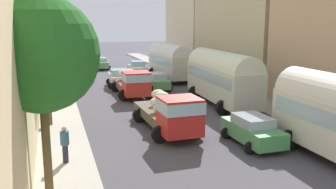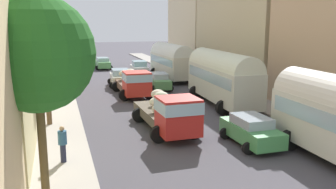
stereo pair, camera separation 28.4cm
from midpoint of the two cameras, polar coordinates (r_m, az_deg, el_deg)
name	(u,v)px [view 2 (the right image)]	position (r m, az deg, el deg)	size (l,w,h in m)	color
ground_plane	(137,86)	(35.64, -4.67, 1.25)	(154.00, 154.00, 0.00)	#46424A
sidewalk_left	(59,90)	(34.85, -16.40, 0.71)	(2.50, 70.00, 0.14)	#AFA69B
sidewalk_right	(206,82)	(37.80, 6.13, 1.92)	(2.50, 70.00, 0.14)	gray
building_left_2	(11,16)	(33.24, -22.98, 11.13)	(4.73, 11.38, 13.16)	tan
building_right_2	(248,22)	(37.86, 12.59, 10.95)	(5.74, 14.87, 12.22)	#CCB990
building_right_3	(200,14)	(49.90, 5.19, 12.43)	(6.10, 11.04, 14.32)	beige
parked_bus_1	(222,75)	(27.66, 8.72, 2.94)	(3.42, 9.29, 4.04)	beige
parked_bus_2	(171,60)	(39.48, 0.69, 5.42)	(3.24, 8.69, 3.88)	beige
cargo_truck_0	(169,113)	(20.37, 0.60, -2.84)	(3.01, 7.01, 2.37)	#B3221C
cargo_truck_1	(133,82)	(30.59, -5.14, 1.90)	(2.93, 6.77, 2.30)	red
car_0	(120,78)	(35.84, -7.19, 2.61)	(2.55, 4.02, 1.67)	beige
car_1	(103,63)	(49.51, -9.97, 4.85)	(2.24, 4.38, 1.48)	#569B56
car_2	(251,130)	(19.26, 13.21, -5.43)	(2.28, 4.00, 1.51)	#459250
car_3	(159,81)	(33.91, -1.14, 2.10)	(2.29, 4.22, 1.53)	#559452
car_4	(139,68)	(43.05, -4.29, 4.13)	(2.47, 4.17, 1.67)	silver
pedestrian_0	(54,78)	(35.38, -17.05, 2.48)	(0.44, 0.44, 1.87)	#4E4B45
pedestrian_1	(57,82)	(33.14, -16.66, 1.85)	(0.48, 0.48, 1.80)	slate
pedestrian_3	(56,80)	(34.37, -16.87, 2.14)	(0.51, 0.51, 1.79)	#504F4E
pedestrian_4	(63,143)	(16.71, -15.60, -7.30)	(0.51, 0.51, 1.78)	#24263B
roadside_tree_0	(36,54)	(12.68, -19.22, 5.93)	(3.88, 3.88, 7.13)	brown
roadside_tree_1	(45,46)	(22.44, -18.31, 7.21)	(3.05, 3.05, 6.39)	brown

